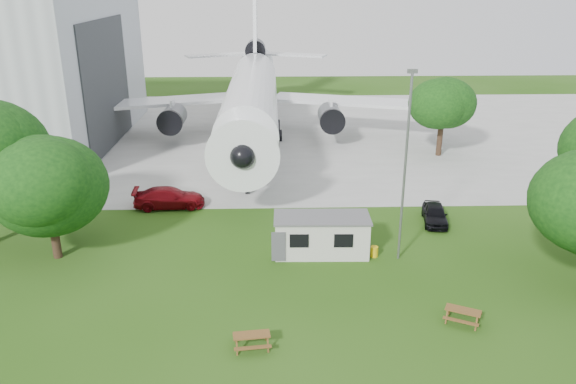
{
  "coord_description": "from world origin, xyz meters",
  "views": [
    {
      "loc": [
        0.09,
        -26.03,
        16.86
      ],
      "look_at": [
        1.12,
        8.0,
        4.0
      ],
      "focal_mm": 35.0,
      "sensor_mm": 36.0,
      "label": 1
    }
  ],
  "objects_px": {
    "site_cabin": "(322,235)",
    "picnic_west": "(252,347)",
    "airliner": "(252,93)",
    "picnic_east": "(462,322)"
  },
  "relations": [
    {
      "from": "site_cabin",
      "to": "picnic_west",
      "type": "height_order",
      "value": "site_cabin"
    },
    {
      "from": "airliner",
      "to": "picnic_east",
      "type": "xyz_separation_m",
      "value": [
        12.0,
        -36.97,
        -5.27
      ]
    },
    {
      "from": "site_cabin",
      "to": "picnic_east",
      "type": "relative_size",
      "value": 3.77
    },
    {
      "from": "airliner",
      "to": "picnic_east",
      "type": "height_order",
      "value": "airliner"
    },
    {
      "from": "airliner",
      "to": "picnic_west",
      "type": "height_order",
      "value": "airliner"
    },
    {
      "from": "airliner",
      "to": "site_cabin",
      "type": "distance_m",
      "value": 29.49
    },
    {
      "from": "site_cabin",
      "to": "picnic_west",
      "type": "bearing_deg",
      "value": -113.05
    },
    {
      "from": "picnic_west",
      "to": "picnic_east",
      "type": "bearing_deg",
      "value": 2.86
    },
    {
      "from": "picnic_east",
      "to": "airliner",
      "type": "bearing_deg",
      "value": 134.59
    },
    {
      "from": "picnic_west",
      "to": "airliner",
      "type": "bearing_deg",
      "value": 84.85
    }
  ]
}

